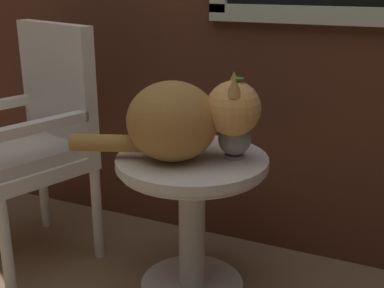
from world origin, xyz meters
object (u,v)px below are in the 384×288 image
object	(u,v)px
wicker_side_table	(192,198)
cat	(183,119)
pewter_vase_with_ivy	(235,134)
wicker_chair	(34,135)

from	to	relation	value
wicker_side_table	cat	xyz separation A→B (m)	(-0.02, -0.04, 0.32)
pewter_vase_with_ivy	cat	bearing A→B (deg)	-148.86
wicker_side_table	wicker_chair	xyz separation A→B (m)	(-0.74, -0.01, 0.16)
wicker_chair	pewter_vase_with_ivy	distance (m)	0.89
wicker_chair	pewter_vase_with_ivy	size ratio (longest dim) A/B	3.34
cat	pewter_vase_with_ivy	world-z (taller)	cat
wicker_side_table	pewter_vase_with_ivy	bearing A→B (deg)	20.92
wicker_chair	pewter_vase_with_ivy	xyz separation A→B (m)	(0.88, 0.06, 0.10)
wicker_chair	pewter_vase_with_ivy	bearing A→B (deg)	4.01
wicker_chair	cat	world-z (taller)	wicker_chair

